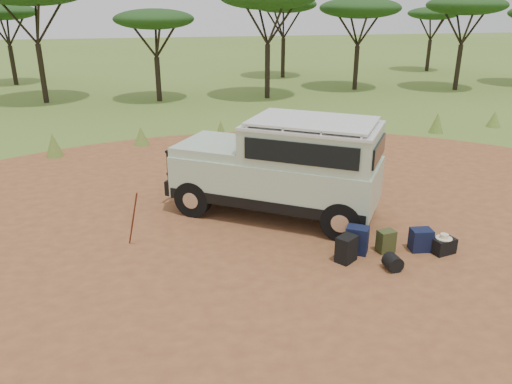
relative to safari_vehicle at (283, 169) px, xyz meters
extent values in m
plane|color=olive|center=(-0.50, -1.65, -1.22)|extent=(140.00, 140.00, 0.00)
cylinder|color=#9B5B32|center=(-0.50, -1.65, -1.22)|extent=(23.00, 23.00, 0.01)
cone|color=olive|center=(-6.50, 6.65, -0.80)|extent=(0.60, 0.60, 0.85)
cone|color=olive|center=(-3.50, 7.55, -0.87)|extent=(0.60, 0.60, 0.70)
cone|color=olive|center=(-0.50, 7.15, -0.77)|extent=(0.60, 0.60, 0.90)
cone|color=olive|center=(2.50, 6.75, -0.82)|extent=(0.60, 0.60, 0.80)
cone|color=olive|center=(5.50, 7.45, -0.85)|extent=(0.60, 0.60, 0.75)
cone|color=olive|center=(8.50, 6.85, -0.80)|extent=(0.60, 0.60, 0.85)
cone|color=olive|center=(11.50, 7.25, -0.87)|extent=(0.60, 0.60, 0.70)
cylinder|color=black|center=(-8.50, 17.35, 0.31)|extent=(0.28, 0.28, 3.06)
cylinder|color=black|center=(-2.50, 16.55, -0.05)|extent=(0.28, 0.28, 2.34)
ellipsoid|color=#1C3B15|center=(-2.50, 16.55, 3.04)|extent=(4.20, 4.20, 1.05)
cylinder|color=black|center=(3.50, 16.15, 0.24)|extent=(0.28, 0.28, 2.93)
cylinder|color=black|center=(9.50, 17.85, 0.08)|extent=(0.28, 0.28, 2.61)
ellipsoid|color=#1C3B15|center=(9.50, 17.85, 3.53)|extent=(4.80, 4.80, 1.20)
cylinder|color=black|center=(15.50, 16.35, 0.13)|extent=(0.28, 0.28, 2.70)
ellipsoid|color=#1C3B15|center=(15.50, 16.35, 3.70)|extent=(4.60, 4.60, 1.15)
cylinder|color=black|center=(-11.50, 24.35, 0.01)|extent=(0.28, 0.28, 2.48)
ellipsoid|color=#1C3B15|center=(-11.50, 24.35, 3.29)|extent=(4.00, 4.00, 1.00)
cylinder|color=black|center=(6.50, 23.85, 0.13)|extent=(0.28, 0.28, 2.70)
ellipsoid|color=#1C3B15|center=(6.50, 23.85, 3.70)|extent=(4.50, 4.50, 1.12)
cylinder|color=black|center=(18.50, 24.85, -0.05)|extent=(0.28, 0.28, 2.34)
ellipsoid|color=#1C3B15|center=(18.50, 24.85, 3.04)|extent=(3.80, 3.80, 0.95)
cube|color=#ACC2A6|center=(-0.14, 0.10, -0.23)|extent=(5.32, 4.49, 1.06)
cube|color=black|center=(-0.14, 0.10, -0.62)|extent=(5.26, 4.47, 0.27)
cube|color=#ACC2A6|center=(0.60, -0.40, 0.72)|extent=(3.69, 3.37, 0.84)
cube|color=silver|center=(0.60, -0.40, 1.17)|extent=(3.71, 3.40, 0.07)
cube|color=silver|center=(0.60, -0.40, 1.28)|extent=(3.43, 3.16, 0.06)
cube|color=#ACC2A6|center=(-1.46, 0.97, 0.41)|extent=(2.61, 2.64, 0.22)
cube|color=black|center=(-0.67, 0.45, 0.76)|extent=(1.09, 1.51, 0.59)
cube|color=black|center=(0.04, -1.24, 0.76)|extent=(2.23, 1.50, 0.50)
cube|color=black|center=(1.16, 0.44, 0.76)|extent=(2.23, 1.50, 0.50)
cube|color=black|center=(1.92, -1.27, 0.72)|extent=(0.96, 1.40, 0.46)
cube|color=black|center=(-2.29, 1.52, -0.56)|extent=(1.25, 1.77, 0.38)
cylinder|color=black|center=(-2.40, 1.59, 0.34)|extent=(0.86, 1.25, 0.08)
cylinder|color=black|center=(-2.40, 1.59, -0.25)|extent=(0.86, 1.25, 0.08)
cylinder|color=silver|center=(-2.59, 1.35, 0.11)|extent=(0.20, 0.25, 0.25)
cylinder|color=silver|center=(-2.25, 1.87, 0.11)|extent=(0.20, 0.25, 0.25)
cube|color=silver|center=(-2.36, 1.57, -0.42)|extent=(0.30, 0.41, 0.13)
cylinder|color=black|center=(-0.06, 1.21, 0.64)|extent=(0.12, 0.12, 0.92)
cylinder|color=black|center=(-2.22, 0.40, -0.76)|extent=(0.95, 0.78, 0.94)
cylinder|color=black|center=(-1.23, 1.89, -0.76)|extent=(0.95, 0.78, 0.94)
cylinder|color=black|center=(0.94, -1.70, -0.76)|extent=(0.95, 0.78, 0.94)
cylinder|color=black|center=(1.93, -0.21, -0.76)|extent=(0.95, 0.78, 0.94)
cylinder|color=#612A17|center=(-3.67, -1.09, -0.53)|extent=(0.33, 0.49, 1.38)
cube|color=black|center=(0.67, -2.69, -0.94)|extent=(0.52, 0.50, 0.58)
cube|color=#101233|center=(1.04, -2.37, -0.92)|extent=(0.57, 0.53, 0.61)
cube|color=#3C431F|center=(1.68, -2.47, -0.97)|extent=(0.40, 0.31, 0.50)
cube|color=#101233|center=(2.45, -2.57, -0.97)|extent=(0.48, 0.39, 0.50)
cube|color=black|center=(2.87, -2.78, -1.05)|extent=(0.55, 0.45, 0.35)
cylinder|color=black|center=(1.47, -3.23, -1.06)|extent=(0.35, 0.35, 0.33)
cylinder|color=beige|center=(2.87, -2.78, -0.87)|extent=(0.35, 0.35, 0.01)
cylinder|color=beige|center=(2.87, -2.78, -0.82)|extent=(0.17, 0.17, 0.09)
camera|label=1|loc=(-3.17, -11.38, 3.92)|focal=35.00mm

